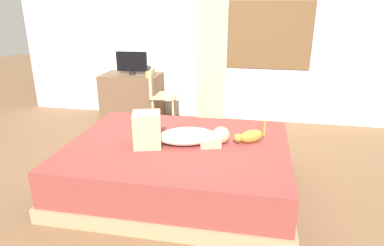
{
  "coord_description": "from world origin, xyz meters",
  "views": [
    {
      "loc": [
        0.69,
        -3.08,
        1.8
      ],
      "look_at": [
        0.07,
        0.13,
        0.63
      ],
      "focal_mm": 31.7,
      "sensor_mm": 36.0,
      "label": 1
    }
  ],
  "objects_px": {
    "desk": "(132,97)",
    "cup": "(148,74)",
    "tv_monitor": "(132,63)",
    "bed": "(179,166)",
    "person_lying": "(177,134)",
    "cat": "(250,136)",
    "chair_by_desk": "(159,92)"
  },
  "relations": [
    {
      "from": "person_lying",
      "to": "chair_by_desk",
      "type": "distance_m",
      "value": 1.98
    },
    {
      "from": "tv_monitor",
      "to": "chair_by_desk",
      "type": "xyz_separation_m",
      "value": [
        0.46,
        -0.14,
        -0.41
      ]
    },
    {
      "from": "chair_by_desk",
      "to": "desk",
      "type": "bearing_deg",
      "value": 164.31
    },
    {
      "from": "person_lying",
      "to": "cat",
      "type": "xyz_separation_m",
      "value": [
        0.7,
        0.19,
        -0.05
      ]
    },
    {
      "from": "chair_by_desk",
      "to": "cup",
      "type": "bearing_deg",
      "value": -168.09
    },
    {
      "from": "chair_by_desk",
      "to": "person_lying",
      "type": "bearing_deg",
      "value": -68.76
    },
    {
      "from": "desk",
      "to": "chair_by_desk",
      "type": "bearing_deg",
      "value": -15.69
    },
    {
      "from": "bed",
      "to": "tv_monitor",
      "type": "relative_size",
      "value": 4.59
    },
    {
      "from": "cat",
      "to": "cup",
      "type": "relative_size",
      "value": 3.54
    },
    {
      "from": "person_lying",
      "to": "chair_by_desk",
      "type": "bearing_deg",
      "value": 111.24
    },
    {
      "from": "bed",
      "to": "desk",
      "type": "distance_m",
      "value": 2.29
    },
    {
      "from": "cup",
      "to": "chair_by_desk",
      "type": "distance_m",
      "value": 0.32
    },
    {
      "from": "desk",
      "to": "chair_by_desk",
      "type": "relative_size",
      "value": 1.05
    },
    {
      "from": "bed",
      "to": "cat",
      "type": "distance_m",
      "value": 0.78
    },
    {
      "from": "bed",
      "to": "cat",
      "type": "height_order",
      "value": "cat"
    },
    {
      "from": "person_lying",
      "to": "tv_monitor",
      "type": "distance_m",
      "value": 2.32
    },
    {
      "from": "bed",
      "to": "cup",
      "type": "relative_size",
      "value": 25.49
    },
    {
      "from": "person_lying",
      "to": "cup",
      "type": "height_order",
      "value": "cup"
    },
    {
      "from": "cat",
      "to": "tv_monitor",
      "type": "height_order",
      "value": "tv_monitor"
    },
    {
      "from": "cat",
      "to": "desk",
      "type": "distance_m",
      "value": 2.61
    },
    {
      "from": "tv_monitor",
      "to": "cup",
      "type": "distance_m",
      "value": 0.38
    },
    {
      "from": "cat",
      "to": "cup",
      "type": "bearing_deg",
      "value": 134.15
    },
    {
      "from": "tv_monitor",
      "to": "chair_by_desk",
      "type": "height_order",
      "value": "tv_monitor"
    },
    {
      "from": "person_lying",
      "to": "desk",
      "type": "distance_m",
      "value": 2.33
    },
    {
      "from": "person_lying",
      "to": "cat",
      "type": "distance_m",
      "value": 0.72
    },
    {
      "from": "person_lying",
      "to": "cup",
      "type": "relative_size",
      "value": 10.78
    },
    {
      "from": "desk",
      "to": "cup",
      "type": "distance_m",
      "value": 0.56
    },
    {
      "from": "cup",
      "to": "chair_by_desk",
      "type": "bearing_deg",
      "value": 11.91
    },
    {
      "from": "cup",
      "to": "desk",
      "type": "bearing_deg",
      "value": 152.96
    },
    {
      "from": "bed",
      "to": "person_lying",
      "type": "relative_size",
      "value": 2.36
    },
    {
      "from": "cat",
      "to": "tv_monitor",
      "type": "distance_m",
      "value": 2.62
    },
    {
      "from": "bed",
      "to": "person_lying",
      "type": "bearing_deg",
      "value": -97.45
    }
  ]
}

